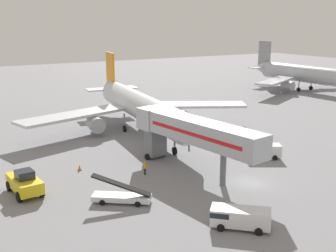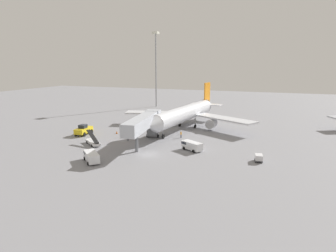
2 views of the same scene
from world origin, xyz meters
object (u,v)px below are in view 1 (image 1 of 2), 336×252
(ground_crew_worker_midground, at_px, (145,168))
(ground_crew_worker_foreground, at_px, (189,141))
(service_van_outer_left, at_px, (261,150))
(belt_loader_truck, at_px, (122,196))
(airplane_background, at_px, (308,74))
(pushback_tug, at_px, (25,183))
(safety_cone_alpha, at_px, (79,168))
(airplane_at_gate, at_px, (139,106))
(jet_bridge, at_px, (189,131))
(service_van_rear_left, at_px, (239,217))

(ground_crew_worker_midground, bearing_deg, ground_crew_worker_foreground, 33.33)
(service_van_outer_left, height_order, ground_crew_worker_foreground, service_van_outer_left)
(belt_loader_truck, xyz_separation_m, airplane_background, (71.81, 40.54, 3.70))
(pushback_tug, distance_m, service_van_outer_left, 30.70)
(ground_crew_worker_foreground, bearing_deg, pushback_tug, -166.54)
(safety_cone_alpha, bearing_deg, service_van_outer_left, -18.49)
(airplane_at_gate, height_order, belt_loader_truck, airplane_at_gate)
(service_van_outer_left, xyz_separation_m, safety_cone_alpha, (-23.03, 7.70, -0.73))
(jet_bridge, distance_m, service_van_rear_left, 15.75)
(jet_bridge, bearing_deg, safety_cone_alpha, 148.41)
(airplane_at_gate, height_order, jet_bridge, airplane_at_gate)
(ground_crew_worker_midground, distance_m, safety_cone_alpha, 8.42)
(airplane_at_gate, relative_size, pushback_tug, 7.50)
(safety_cone_alpha, xyz_separation_m, airplane_background, (72.39, 29.00, 4.08))
(airplane_background, bearing_deg, ground_crew_worker_midground, -152.43)
(ground_crew_worker_foreground, bearing_deg, belt_loader_truck, -141.64)
(airplane_at_gate, distance_m, jet_bridge, 21.16)
(service_van_outer_left, bearing_deg, pushback_tug, 173.36)
(airplane_at_gate, bearing_deg, safety_cone_alpha, -137.92)
(belt_loader_truck, bearing_deg, service_van_outer_left, 9.70)
(pushback_tug, bearing_deg, belt_loader_truck, -42.59)
(service_van_outer_left, bearing_deg, airplane_at_gate, 110.22)
(jet_bridge, relative_size, belt_loader_truck, 3.47)
(airplane_at_gate, distance_m, ground_crew_worker_midground, 21.34)
(ground_crew_worker_foreground, distance_m, airplane_background, 61.41)
(belt_loader_truck, height_order, ground_crew_worker_midground, belt_loader_truck)
(pushback_tug, distance_m, service_van_rear_left, 23.12)
(pushback_tug, xyz_separation_m, ground_crew_worker_foreground, (24.90, 5.96, -0.37))
(service_van_rear_left, xyz_separation_m, airplane_background, (64.92, 50.79, 3.37))
(belt_loader_truck, bearing_deg, jet_bridge, 21.56)
(jet_bridge, height_order, safety_cone_alpha, jet_bridge)
(airplane_background, bearing_deg, service_van_rear_left, -141.96)
(airplane_at_gate, xyz_separation_m, safety_cone_alpha, (-15.15, -13.68, -3.96))
(jet_bridge, height_order, service_van_rear_left, jet_bridge)
(jet_bridge, height_order, pushback_tug, jet_bridge)
(service_van_outer_left, bearing_deg, airplane_background, 36.63)
(jet_bridge, bearing_deg, service_van_outer_left, -2.70)
(jet_bridge, height_order, ground_crew_worker_foreground, jet_bridge)
(pushback_tug, relative_size, ground_crew_worker_midground, 3.36)
(ground_crew_worker_midground, height_order, airplane_background, airplane_background)
(service_van_rear_left, distance_m, ground_crew_worker_midground, 16.37)
(service_van_outer_left, bearing_deg, service_van_rear_left, -137.83)
(pushback_tug, height_order, ground_crew_worker_foreground, pushback_tug)
(pushback_tug, relative_size, airplane_background, 0.14)
(safety_cone_alpha, relative_size, airplane_background, 0.02)
(ground_crew_worker_midground, xyz_separation_m, airplane_background, (66.01, 34.47, 3.54))
(safety_cone_alpha, bearing_deg, airplane_at_gate, 42.08)
(jet_bridge, distance_m, safety_cone_alpha, 14.49)
(service_van_outer_left, bearing_deg, jet_bridge, 177.30)
(belt_loader_truck, xyz_separation_m, ground_crew_worker_foreground, (16.86, 13.35, 0.15))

